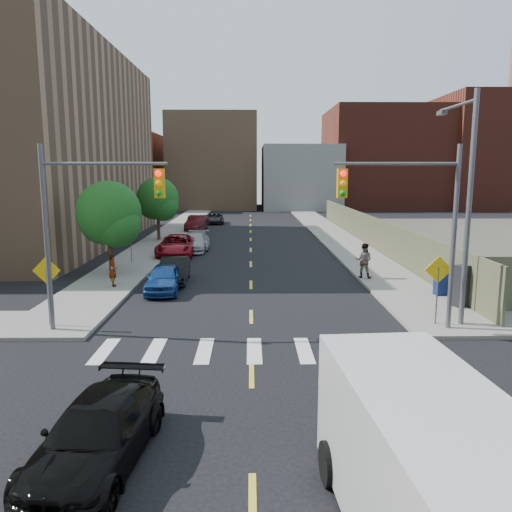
{
  "coord_description": "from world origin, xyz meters",
  "views": [
    {
      "loc": [
        -0.03,
        -12.19,
        6.03
      ],
      "look_at": [
        0.24,
        11.47,
        2.0
      ],
      "focal_mm": 35.0,
      "sensor_mm": 36.0,
      "label": 1
    }
  ],
  "objects_px": {
    "parked_car_grey": "(214,218)",
    "parked_car_maroon": "(197,223)",
    "payphone": "(461,286)",
    "pedestrian_east": "(364,261)",
    "pedestrian_west": "(113,270)",
    "parked_car_red": "(177,245)",
    "mailbox": "(442,280)",
    "parked_car_black": "(174,270)",
    "black_sedan": "(98,433)",
    "parked_car_silver": "(195,242)",
    "cargo_van": "(425,465)",
    "parked_car_white": "(197,239)",
    "parked_car_blue": "(164,278)"
  },
  "relations": [
    {
      "from": "parked_car_white",
      "to": "parked_car_blue",
      "type": "bearing_deg",
      "value": -95.2
    },
    {
      "from": "parked_car_red",
      "to": "parked_car_white",
      "type": "relative_size",
      "value": 1.27
    },
    {
      "from": "parked_car_maroon",
      "to": "black_sedan",
      "type": "xyz_separation_m",
      "value": [
        2.3,
        -41.21,
        -0.11
      ]
    },
    {
      "from": "mailbox",
      "to": "pedestrian_west",
      "type": "xyz_separation_m",
      "value": [
        -16.26,
        2.02,
        0.13
      ]
    },
    {
      "from": "parked_car_white",
      "to": "mailbox",
      "type": "distance_m",
      "value": 20.65
    },
    {
      "from": "parked_car_grey",
      "to": "parked_car_silver",
      "type": "bearing_deg",
      "value": -95.39
    },
    {
      "from": "parked_car_red",
      "to": "mailbox",
      "type": "relative_size",
      "value": 3.74
    },
    {
      "from": "black_sedan",
      "to": "pedestrian_east",
      "type": "bearing_deg",
      "value": 67.71
    },
    {
      "from": "parked_car_red",
      "to": "parked_car_silver",
      "type": "relative_size",
      "value": 1.14
    },
    {
      "from": "parked_car_grey",
      "to": "parked_car_maroon",
      "type": "bearing_deg",
      "value": -105.53
    },
    {
      "from": "parked_car_white",
      "to": "parked_car_maroon",
      "type": "height_order",
      "value": "parked_car_maroon"
    },
    {
      "from": "parked_car_red",
      "to": "cargo_van",
      "type": "distance_m",
      "value": 29.4
    },
    {
      "from": "parked_car_silver",
      "to": "parked_car_maroon",
      "type": "xyz_separation_m",
      "value": [
        -1.23,
        13.04,
        0.08
      ]
    },
    {
      "from": "parked_car_black",
      "to": "pedestrian_west",
      "type": "height_order",
      "value": "pedestrian_west"
    },
    {
      "from": "parked_car_white",
      "to": "mailbox",
      "type": "xyz_separation_m",
      "value": [
        13.35,
        -15.76,
        0.12
      ]
    },
    {
      "from": "black_sedan",
      "to": "pedestrian_east",
      "type": "distance_m",
      "value": 20.07
    },
    {
      "from": "parked_car_silver",
      "to": "pedestrian_east",
      "type": "distance_m",
      "value": 14.89
    },
    {
      "from": "parked_car_silver",
      "to": "parked_car_grey",
      "type": "height_order",
      "value": "parked_car_silver"
    },
    {
      "from": "parked_car_grey",
      "to": "pedestrian_east",
      "type": "relative_size",
      "value": 2.29
    },
    {
      "from": "parked_car_grey",
      "to": "black_sedan",
      "type": "bearing_deg",
      "value": -94.01
    },
    {
      "from": "pedestrian_west",
      "to": "pedestrian_east",
      "type": "height_order",
      "value": "pedestrian_east"
    },
    {
      "from": "parked_car_blue",
      "to": "parked_car_white",
      "type": "relative_size",
      "value": 0.94
    },
    {
      "from": "parked_car_red",
      "to": "mailbox",
      "type": "bearing_deg",
      "value": -40.91
    },
    {
      "from": "cargo_van",
      "to": "payphone",
      "type": "relative_size",
      "value": 3.29
    },
    {
      "from": "parked_car_maroon",
      "to": "black_sedan",
      "type": "distance_m",
      "value": 41.27
    },
    {
      "from": "parked_car_black",
      "to": "payphone",
      "type": "bearing_deg",
      "value": -25.1
    },
    {
      "from": "black_sedan",
      "to": "parked_car_red",
      "type": "bearing_deg",
      "value": 100.65
    },
    {
      "from": "parked_car_silver",
      "to": "black_sedan",
      "type": "bearing_deg",
      "value": -85.27
    },
    {
      "from": "mailbox",
      "to": "payphone",
      "type": "relative_size",
      "value": 0.79
    },
    {
      "from": "parked_car_black",
      "to": "cargo_van",
      "type": "xyz_separation_m",
      "value": [
        6.93,
        -19.66,
        0.75
      ]
    },
    {
      "from": "payphone",
      "to": "pedestrian_east",
      "type": "xyz_separation_m",
      "value": [
        -2.9,
        6.09,
        0.05
      ]
    },
    {
      "from": "parked_car_white",
      "to": "parked_car_red",
      "type": "bearing_deg",
      "value": -112.03
    },
    {
      "from": "black_sedan",
      "to": "pedestrian_west",
      "type": "height_order",
      "value": "pedestrian_west"
    },
    {
      "from": "parked_car_blue",
      "to": "pedestrian_east",
      "type": "distance_m",
      "value": 11.0
    },
    {
      "from": "payphone",
      "to": "pedestrian_east",
      "type": "bearing_deg",
      "value": 94.43
    },
    {
      "from": "black_sedan",
      "to": "pedestrian_west",
      "type": "xyz_separation_m",
      "value": [
        -3.91,
        15.7,
        0.31
      ]
    },
    {
      "from": "parked_car_white",
      "to": "pedestrian_east",
      "type": "xyz_separation_m",
      "value": [
        10.5,
        -11.76,
        0.38
      ]
    },
    {
      "from": "payphone",
      "to": "pedestrian_west",
      "type": "bearing_deg",
      "value": 144.79
    },
    {
      "from": "pedestrian_east",
      "to": "cargo_van",
      "type": "bearing_deg",
      "value": 103.43
    },
    {
      "from": "parked_car_grey",
      "to": "payphone",
      "type": "relative_size",
      "value": 2.41
    },
    {
      "from": "parked_car_maroon",
      "to": "payphone",
      "type": "distance_m",
      "value": 33.07
    },
    {
      "from": "parked_car_black",
      "to": "payphone",
      "type": "xyz_separation_m",
      "value": [
        13.4,
        -5.69,
        0.39
      ]
    },
    {
      "from": "parked_car_maroon",
      "to": "cargo_van",
      "type": "xyz_separation_m",
      "value": [
        8.23,
        -43.58,
        0.64
      ]
    },
    {
      "from": "parked_car_maroon",
      "to": "cargo_van",
      "type": "bearing_deg",
      "value": -74.13
    },
    {
      "from": "payphone",
      "to": "pedestrian_west",
      "type": "relative_size",
      "value": 1.1
    },
    {
      "from": "parked_car_red",
      "to": "black_sedan",
      "type": "relative_size",
      "value": 1.17
    },
    {
      "from": "parked_car_silver",
      "to": "cargo_van",
      "type": "distance_m",
      "value": 31.34
    },
    {
      "from": "pedestrian_east",
      "to": "parked_car_red",
      "type": "bearing_deg",
      "value": -11.74
    },
    {
      "from": "parked_car_white",
      "to": "black_sedan",
      "type": "height_order",
      "value": "parked_car_white"
    },
    {
      "from": "parked_car_maroon",
      "to": "pedestrian_west",
      "type": "xyz_separation_m",
      "value": [
        -1.61,
        -25.5,
        0.2
      ]
    }
  ]
}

